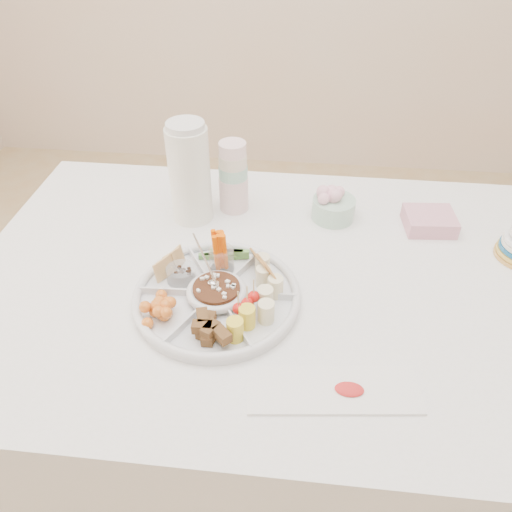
# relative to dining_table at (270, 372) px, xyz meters

# --- Properties ---
(floor) EXTENTS (4.00, 4.00, 0.00)m
(floor) POSITION_rel_dining_table_xyz_m (0.00, 0.00, -0.38)
(floor) COLOR tan
(floor) RESTS_ON ground
(dining_table) EXTENTS (1.52, 1.02, 0.76)m
(dining_table) POSITION_rel_dining_table_xyz_m (0.00, 0.00, 0.00)
(dining_table) COLOR white
(dining_table) RESTS_ON floor
(party_tray) EXTENTS (0.40, 0.40, 0.04)m
(party_tray) POSITION_rel_dining_table_xyz_m (-0.12, -0.10, 0.40)
(party_tray) COLOR silver
(party_tray) RESTS_ON dining_table
(bean_dip) EXTENTS (0.11, 0.11, 0.04)m
(bean_dip) POSITION_rel_dining_table_xyz_m (-0.12, -0.10, 0.41)
(bean_dip) COLOR #321F0E
(bean_dip) RESTS_ON party_tray
(tortillas) EXTENTS (0.09, 0.09, 0.05)m
(tortillas) POSITION_rel_dining_table_xyz_m (-0.01, -0.03, 0.42)
(tortillas) COLOR #A75C27
(tortillas) RESTS_ON party_tray
(carrot_cucumber) EXTENTS (0.13, 0.13, 0.11)m
(carrot_cucumber) POSITION_rel_dining_table_xyz_m (-0.13, 0.03, 0.44)
(carrot_cucumber) COLOR #FF5F00
(carrot_cucumber) RESTS_ON party_tray
(pita_raisins) EXTENTS (0.10, 0.10, 0.05)m
(pita_raisins) POSITION_rel_dining_table_xyz_m (-0.24, -0.04, 0.42)
(pita_raisins) COLOR #E7C565
(pita_raisins) RESTS_ON party_tray
(cherries) EXTENTS (0.12, 0.12, 0.05)m
(cherries) POSITION_rel_dining_table_xyz_m (-0.23, -0.17, 0.42)
(cherries) COLOR orange
(cherries) RESTS_ON party_tray
(granola_chunks) EXTENTS (0.11, 0.11, 0.05)m
(granola_chunks) POSITION_rel_dining_table_xyz_m (-0.12, -0.23, 0.42)
(granola_chunks) COLOR #472A12
(granola_chunks) RESTS_ON party_tray
(banana_tomato) EXTENTS (0.12, 0.12, 0.10)m
(banana_tomato) POSITION_rel_dining_table_xyz_m (-0.01, -0.16, 0.44)
(banana_tomato) COLOR #DCDC83
(banana_tomato) RESTS_ON party_tray
(cup_stack) EXTENTS (0.10, 0.10, 0.23)m
(cup_stack) POSITION_rel_dining_table_xyz_m (-0.14, 0.29, 0.49)
(cup_stack) COLOR white
(cup_stack) RESTS_ON dining_table
(thermos) EXTENTS (0.15, 0.15, 0.29)m
(thermos) POSITION_rel_dining_table_xyz_m (-0.25, 0.23, 0.52)
(thermos) COLOR white
(thermos) RESTS_ON dining_table
(flower_bowl) EXTENTS (0.13, 0.13, 0.09)m
(flower_bowl) POSITION_rel_dining_table_xyz_m (0.15, 0.27, 0.42)
(flower_bowl) COLOR silver
(flower_bowl) RESTS_ON dining_table
(napkin_stack) EXTENTS (0.14, 0.13, 0.04)m
(napkin_stack) POSITION_rel_dining_table_xyz_m (0.41, 0.25, 0.40)
(napkin_stack) COLOR pink
(napkin_stack) RESTS_ON dining_table
(placemat) EXTENTS (0.34, 0.15, 0.01)m
(placemat) POSITION_rel_dining_table_xyz_m (0.14, -0.32, 0.38)
(placemat) COLOR white
(placemat) RESTS_ON dining_table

